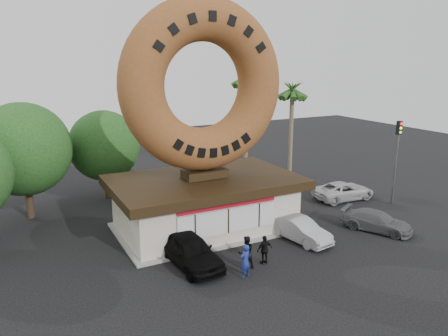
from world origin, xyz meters
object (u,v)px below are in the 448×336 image
donut_shop (205,202)px  car_silver (300,230)px  giant_donut (203,86)px  car_white (344,191)px  person_center (246,252)px  car_grey (377,221)px  traffic_signal (397,152)px  person_right (265,250)px  street_lamp (129,135)px  car_black (190,250)px  person_left (245,261)px

donut_shop → car_silver: (4.13, -4.18, -1.11)m
car_silver → donut_shop: bearing=125.0°
giant_donut → car_white: bearing=2.4°
person_center → donut_shop: bearing=-92.9°
giant_donut → person_center: bearing=-94.0°
car_grey → traffic_signal: bearing=5.9°
traffic_signal → person_right: bearing=-164.3°
traffic_signal → car_white: (-2.33, 2.50, -3.21)m
donut_shop → car_silver: 5.98m
person_center → car_silver: (4.54, 1.58, -0.21)m
person_center → giant_donut: bearing=-92.9°
traffic_signal → car_white: traffic_signal is taller
traffic_signal → giant_donut: bearing=171.8°
car_grey → car_white: car_white is taller
person_center → car_grey: person_center is taller
street_lamp → car_grey: size_ratio=1.91×
donut_shop → person_center: size_ratio=6.44×
car_black → donut_shop: bearing=51.9°
person_right → person_left: bearing=24.6°
car_silver → car_black: bearing=169.8°
car_silver → car_grey: size_ratio=0.96×
traffic_signal → person_right: 14.13m
person_left → donut_shop: bearing=-114.0°
person_center → person_right: (1.13, 0.04, -0.10)m
car_white → car_silver: bearing=124.7°
donut_shop → car_black: (-2.73, -4.12, -0.96)m
person_left → car_silver: person_left is taller
traffic_signal → person_right: (-13.28, -3.73, -3.10)m
car_white → car_black: bearing=110.6°
street_lamp → car_silver: street_lamp is taller
traffic_signal → street_lamp: bearing=142.9°
person_right → car_grey: bearing=-177.9°
street_lamp → giant_donut: bearing=-79.5°
street_lamp → person_left: size_ratio=4.73×
person_right → car_white: person_right is taller
person_left → car_white: size_ratio=0.36×
car_black → car_silver: car_black is taller
person_center → car_grey: bearing=-175.1°
traffic_signal → car_silver: traffic_signal is taller
giant_donut → car_silver: bearing=-45.4°
donut_shop → street_lamp: bearing=100.5°
person_right → car_black: bearing=-26.9°
car_silver → car_grey: bearing=-20.2°
traffic_signal → car_silver: (-9.87, -2.18, -3.21)m
donut_shop → traffic_signal: bearing=-8.1°
street_lamp → person_right: street_lamp is taller
car_black → car_white: car_black is taller
donut_shop → person_center: 5.84m
giant_donut → car_white: 14.22m
car_silver → street_lamp: bearing=103.1°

